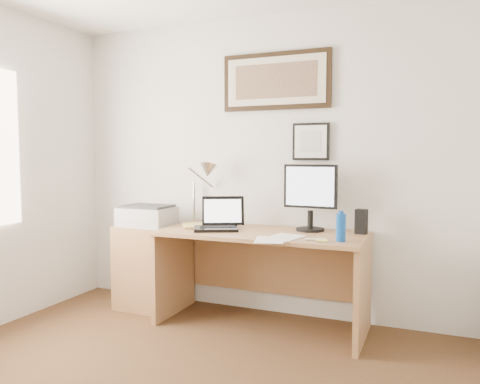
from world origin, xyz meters
The scene contains 17 objects.
wall_back centered at (0.00, 2.00, 1.25)m, with size 3.50×0.02×2.50m, color silver.
side_cabinet centered at (-0.92, 1.68, 0.36)m, with size 0.50×0.40×0.73m, color olive.
water_bottle centered at (0.80, 1.45, 0.85)m, with size 0.07×0.07×0.19m, color #0C439F.
bottle_cap centered at (0.80, 1.45, 0.95)m, with size 0.03×0.03×0.02m, color #0C439F.
speaker centered at (0.88, 1.83, 0.84)m, with size 0.08×0.07×0.19m, color black.
paper_sheet_a centered at (0.33, 1.32, 0.75)m, with size 0.20×0.29×0.00m, color white.
paper_sheet_b centered at (0.39, 1.44, 0.75)m, with size 0.22×0.31×0.00m, color white.
sticky_pad centered at (0.68, 1.40, 0.76)m, with size 0.08×0.08×0.01m, color #E6E86E.
marker_pen centered at (0.63, 1.42, 0.76)m, with size 0.02×0.02×0.14m, color white.
book centered at (-0.52, 1.58, 0.76)m, with size 0.19×0.26×0.02m, color #D5C064.
desk centered at (0.15, 1.72, 0.51)m, with size 1.60×0.70×0.75m.
laptop centered at (-0.20, 1.61, 0.81)m, with size 0.41×0.43×0.26m.
lcd_monitor centered at (0.49, 1.81, 1.04)m, with size 0.42×0.22×0.52m.
printer centered at (-0.91, 1.66, 0.82)m, with size 0.44×0.34×0.18m.
desk_lamp centered at (-0.41, 1.81, 1.19)m, with size 0.29×0.27×0.53m.
picture_large centered at (0.15, 1.97, 1.95)m, with size 0.92×0.04×0.47m.
picture_small centered at (0.45, 1.97, 1.45)m, with size 0.30×0.03×0.30m.
Camera 1 is at (1.38, -1.74, 1.34)m, focal length 35.00 mm.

